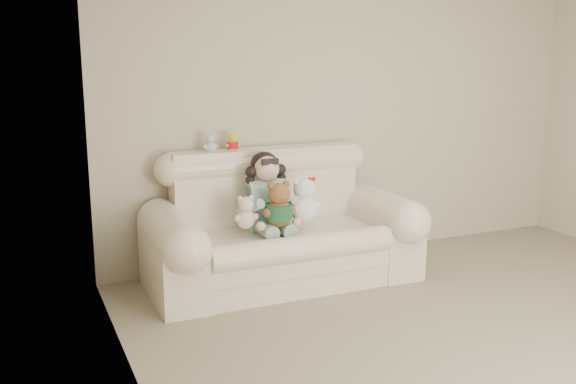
{
  "coord_description": "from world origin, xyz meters",
  "views": [
    {
      "loc": [
        -2.81,
        -2.55,
        1.8
      ],
      "look_at": [
        -0.87,
        1.9,
        0.75
      ],
      "focal_mm": 40.83,
      "sensor_mm": 36.0,
      "label": 1
    }
  ],
  "objects_px": {
    "cream_teddy": "(246,209)",
    "brown_teddy": "(279,200)",
    "white_cat": "(304,195)",
    "sofa": "(283,219)",
    "seated_child": "(266,191)"
  },
  "relations": [
    {
      "from": "cream_teddy",
      "to": "brown_teddy",
      "type": "bearing_deg",
      "value": -27.28
    },
    {
      "from": "brown_teddy",
      "to": "white_cat",
      "type": "xyz_separation_m",
      "value": [
        0.23,
        0.05,
        0.01
      ]
    },
    {
      "from": "cream_teddy",
      "to": "sofa",
      "type": "bearing_deg",
      "value": 0.45
    },
    {
      "from": "white_cat",
      "to": "seated_child",
      "type": "bearing_deg",
      "value": 163.69
    },
    {
      "from": "white_cat",
      "to": "cream_teddy",
      "type": "bearing_deg",
      "value": -160.24
    },
    {
      "from": "seated_child",
      "to": "white_cat",
      "type": "height_order",
      "value": "seated_child"
    },
    {
      "from": "brown_teddy",
      "to": "white_cat",
      "type": "bearing_deg",
      "value": 32.8
    },
    {
      "from": "brown_teddy",
      "to": "cream_teddy",
      "type": "bearing_deg",
      "value": -172.54
    },
    {
      "from": "seated_child",
      "to": "sofa",
      "type": "bearing_deg",
      "value": -33.62
    },
    {
      "from": "sofa",
      "to": "brown_teddy",
      "type": "relative_size",
      "value": 5.09
    },
    {
      "from": "seated_child",
      "to": "cream_teddy",
      "type": "distance_m",
      "value": 0.3
    },
    {
      "from": "seated_child",
      "to": "white_cat",
      "type": "xyz_separation_m",
      "value": [
        0.24,
        -0.17,
        -0.02
      ]
    },
    {
      "from": "seated_child",
      "to": "cream_teddy",
      "type": "relative_size",
      "value": 2.11
    },
    {
      "from": "sofa",
      "to": "seated_child",
      "type": "xyz_separation_m",
      "value": [
        -0.1,
        0.08,
        0.22
      ]
    },
    {
      "from": "seated_child",
      "to": "brown_teddy",
      "type": "height_order",
      "value": "seated_child"
    }
  ]
}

